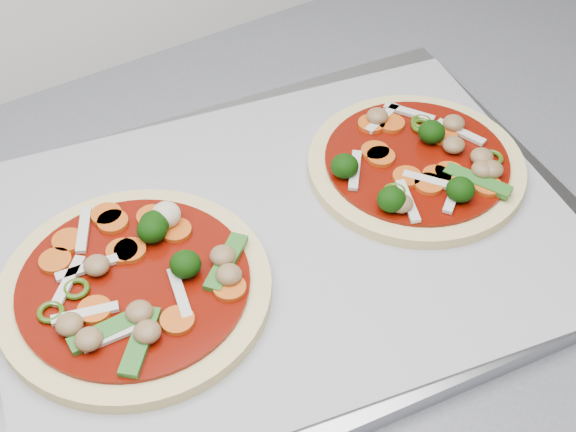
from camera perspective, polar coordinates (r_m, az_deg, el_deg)
countertop at (r=0.71m, az=2.75°, el=-0.92°), size 3.60×0.60×0.04m
baking_tray at (r=0.66m, az=-0.37°, el=-1.70°), size 0.53×0.42×0.02m
parchment at (r=0.66m, az=-0.37°, el=-1.17°), size 0.53×0.42×0.00m
pizza_left at (r=0.62m, az=-10.72°, el=-4.77°), size 0.22×0.22×0.04m
pizza_right at (r=0.71m, az=9.24°, el=3.68°), size 0.20×0.20×0.03m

